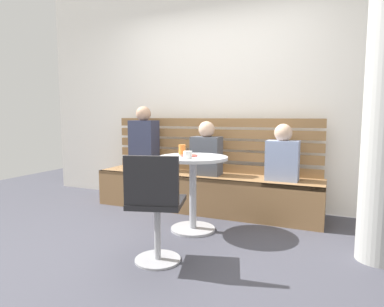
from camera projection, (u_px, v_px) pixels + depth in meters
ground at (154, 246)px, 2.87m from camera, size 8.00×8.00×0.00m
back_wall at (217, 91)px, 4.20m from camera, size 5.20×0.10×2.90m
booth_bench at (204, 192)px, 3.94m from camera, size 2.70×0.52×0.44m
booth_backrest at (211, 145)px, 4.09m from camera, size 2.65×0.04×0.66m
cafe_table at (193, 179)px, 3.22m from camera, size 0.68×0.68×0.74m
white_chair at (155, 205)px, 2.47m from camera, size 0.49×0.49×0.85m
person_adult at (144, 141)px, 4.23m from camera, size 0.34×0.22×0.82m
person_child_left at (283, 156)px, 3.53m from camera, size 0.34×0.22×0.61m
person_child_middle at (206, 151)px, 3.86m from camera, size 0.34×0.22×0.63m
cup_tumbler_orange at (182, 150)px, 3.36m from camera, size 0.07×0.07×0.10m
cup_ceramic_white at (188, 155)px, 3.02m from camera, size 0.08×0.08×0.07m
plate_small at (189, 155)px, 3.22m from camera, size 0.17×0.17×0.01m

